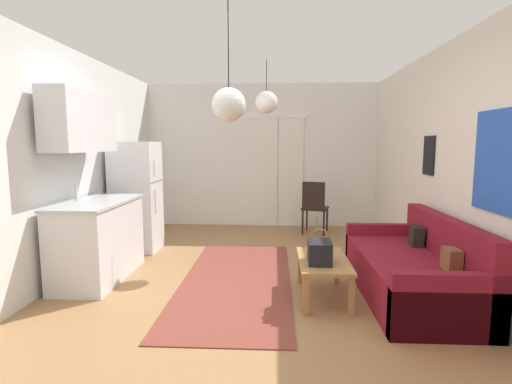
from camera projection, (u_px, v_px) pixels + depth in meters
ground_plane at (247, 314)px, 3.63m from camera, size 4.82×8.14×0.10m
wall_back at (262, 156)px, 7.24m from camera, size 4.42×0.13×2.64m
wall_right at (495, 169)px, 3.35m from camera, size 0.12×7.74×2.64m
wall_left at (14, 168)px, 3.56m from camera, size 0.12×7.74×2.64m
area_rug at (236, 280)px, 4.36m from camera, size 1.20×2.92×0.01m
couch at (416, 271)px, 3.90m from camera, size 0.90×1.94×0.80m
coffee_table at (323, 264)px, 3.86m from camera, size 0.49×0.90×0.40m
bamboo_vase at (316, 247)px, 3.92m from camera, size 0.09×0.09×0.41m
handbag at (320, 252)px, 3.72m from camera, size 0.23×0.32×0.33m
refrigerator at (136, 196)px, 5.56m from camera, size 0.64×0.58×1.57m
kitchen_counter at (94, 210)px, 4.36m from camera, size 0.62×1.30×2.11m
accent_chair at (315, 205)px, 6.56m from camera, size 0.52×0.50×0.91m
pendant_lamp_near at (229, 105)px, 2.88m from camera, size 0.25×0.25×0.94m
pendant_lamp_far at (266, 102)px, 5.13m from camera, size 0.30×0.30×0.70m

